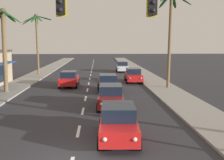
{
  "coord_description": "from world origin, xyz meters",
  "views": [
    {
      "loc": [
        1.05,
        -10.45,
        4.68
      ],
      "look_at": [
        2.01,
        8.0,
        2.2
      ],
      "focal_mm": 44.18,
      "sensor_mm": 36.0,
      "label": 1
    }
  ],
  "objects_px": {
    "sedan_fifth_in_queue": "(108,83)",
    "palm_right_second": "(170,19)",
    "traffic_signal_mast": "(158,24)",
    "palm_left_second": "(4,37)",
    "sedan_parked_nearest_kerb": "(133,75)",
    "sedan_lead_at_stop_bar": "(118,122)",
    "sedan_third_in_queue": "(111,96)",
    "palm_left_third": "(36,29)",
    "sedan_parked_mid_kerb": "(122,67)",
    "sedan_oncoming_far": "(69,79)"
  },
  "relations": [
    {
      "from": "palm_right_second",
      "to": "palm_left_second",
      "type": "bearing_deg",
      "value": -174.03
    },
    {
      "from": "palm_left_second",
      "to": "traffic_signal_mast",
      "type": "bearing_deg",
      "value": -54.33
    },
    {
      "from": "sedan_fifth_in_queue",
      "to": "palm_left_second",
      "type": "distance_m",
      "value": 10.57
    },
    {
      "from": "palm_left_second",
      "to": "palm_right_second",
      "type": "distance_m",
      "value": 16.17
    },
    {
      "from": "sedan_third_in_queue",
      "to": "sedan_parked_nearest_kerb",
      "type": "relative_size",
      "value": 1.01
    },
    {
      "from": "palm_left_second",
      "to": "sedan_oncoming_far",
      "type": "bearing_deg",
      "value": 32.92
    },
    {
      "from": "traffic_signal_mast",
      "to": "palm_left_second",
      "type": "relative_size",
      "value": 1.36
    },
    {
      "from": "sedan_lead_at_stop_bar",
      "to": "sedan_third_in_queue",
      "type": "xyz_separation_m",
      "value": [
        -0.05,
        6.61,
        0.0
      ]
    },
    {
      "from": "traffic_signal_mast",
      "to": "sedan_third_in_queue",
      "type": "xyz_separation_m",
      "value": [
        -1.44,
        8.82,
        -4.56
      ]
    },
    {
      "from": "traffic_signal_mast",
      "to": "sedan_third_in_queue",
      "type": "height_order",
      "value": "traffic_signal_mast"
    },
    {
      "from": "sedan_fifth_in_queue",
      "to": "palm_right_second",
      "type": "distance_m",
      "value": 9.06
    },
    {
      "from": "sedan_parked_nearest_kerb",
      "to": "sedan_parked_mid_kerb",
      "type": "bearing_deg",
      "value": 91.14
    },
    {
      "from": "palm_left_second",
      "to": "palm_left_third",
      "type": "distance_m",
      "value": 14.18
    },
    {
      "from": "sedan_parked_mid_kerb",
      "to": "palm_left_third",
      "type": "bearing_deg",
      "value": -160.06
    },
    {
      "from": "sedan_lead_at_stop_bar",
      "to": "palm_left_third",
      "type": "xyz_separation_m",
      "value": [
        -9.66,
        27.25,
        5.87
      ]
    },
    {
      "from": "palm_left_second",
      "to": "palm_right_second",
      "type": "relative_size",
      "value": 0.79
    },
    {
      "from": "palm_left_third",
      "to": "sedan_fifth_in_queue",
      "type": "bearing_deg",
      "value": -55.51
    },
    {
      "from": "sedan_parked_mid_kerb",
      "to": "sedan_fifth_in_queue",
      "type": "bearing_deg",
      "value": -99.33
    },
    {
      "from": "sedan_third_in_queue",
      "to": "palm_left_third",
      "type": "height_order",
      "value": "palm_left_third"
    },
    {
      "from": "sedan_parked_nearest_kerb",
      "to": "sedan_lead_at_stop_bar",
      "type": "bearing_deg",
      "value": -99.53
    },
    {
      "from": "traffic_signal_mast",
      "to": "palm_left_second",
      "type": "xyz_separation_m",
      "value": [
        -11.02,
        15.35,
        -0.17
      ]
    },
    {
      "from": "sedan_third_in_queue",
      "to": "palm_left_third",
      "type": "bearing_deg",
      "value": 114.95
    },
    {
      "from": "sedan_lead_at_stop_bar",
      "to": "palm_left_third",
      "type": "distance_m",
      "value": 29.5
    },
    {
      "from": "sedan_third_in_queue",
      "to": "traffic_signal_mast",
      "type": "bearing_deg",
      "value": -80.71
    },
    {
      "from": "sedan_lead_at_stop_bar",
      "to": "palm_right_second",
      "type": "distance_m",
      "value": 17.28
    },
    {
      "from": "sedan_fifth_in_queue",
      "to": "palm_right_second",
      "type": "relative_size",
      "value": 0.45
    },
    {
      "from": "sedan_fifth_in_queue",
      "to": "sedan_parked_mid_kerb",
      "type": "distance_m",
      "value": 18.9
    },
    {
      "from": "sedan_parked_mid_kerb",
      "to": "palm_left_second",
      "type": "bearing_deg",
      "value": -124.12
    },
    {
      "from": "sedan_parked_mid_kerb",
      "to": "palm_right_second",
      "type": "distance_m",
      "value": 18.45
    },
    {
      "from": "sedan_oncoming_far",
      "to": "palm_right_second",
      "type": "height_order",
      "value": "palm_right_second"
    },
    {
      "from": "traffic_signal_mast",
      "to": "sedan_parked_mid_kerb",
      "type": "bearing_deg",
      "value": 87.21
    },
    {
      "from": "sedan_lead_at_stop_bar",
      "to": "sedan_parked_mid_kerb",
      "type": "height_order",
      "value": "same"
    },
    {
      "from": "sedan_lead_at_stop_bar",
      "to": "sedan_fifth_in_queue",
      "type": "distance_m",
      "value": 13.21
    },
    {
      "from": "sedan_lead_at_stop_bar",
      "to": "sedan_parked_mid_kerb",
      "type": "relative_size",
      "value": 1.01
    },
    {
      "from": "sedan_lead_at_stop_bar",
      "to": "sedan_third_in_queue",
      "type": "relative_size",
      "value": 1.0
    },
    {
      "from": "sedan_fifth_in_queue",
      "to": "sedan_oncoming_far",
      "type": "height_order",
      "value": "same"
    },
    {
      "from": "traffic_signal_mast",
      "to": "sedan_oncoming_far",
      "type": "xyz_separation_m",
      "value": [
        -5.47,
        18.95,
        -4.56
      ]
    },
    {
      "from": "traffic_signal_mast",
      "to": "palm_left_second",
      "type": "bearing_deg",
      "value": 125.67
    },
    {
      "from": "sedan_fifth_in_queue",
      "to": "palm_left_second",
      "type": "xyz_separation_m",
      "value": [
        -9.62,
        -0.07,
        4.39
      ]
    },
    {
      "from": "sedan_oncoming_far",
      "to": "palm_right_second",
      "type": "distance_m",
      "value": 12.31
    },
    {
      "from": "sedan_fifth_in_queue",
      "to": "sedan_parked_nearest_kerb",
      "type": "xyz_separation_m",
      "value": [
        3.31,
        6.42,
        0.0
      ]
    },
    {
      "from": "sedan_third_in_queue",
      "to": "sedan_oncoming_far",
      "type": "relative_size",
      "value": 1.01
    },
    {
      "from": "sedan_fifth_in_queue",
      "to": "palm_left_second",
      "type": "bearing_deg",
      "value": -179.57
    },
    {
      "from": "sedan_lead_at_stop_bar",
      "to": "palm_right_second",
      "type": "xyz_separation_m",
      "value": [
        6.34,
        14.81,
        6.26
      ]
    },
    {
      "from": "sedan_fifth_in_queue",
      "to": "palm_right_second",
      "type": "height_order",
      "value": "palm_right_second"
    },
    {
      "from": "traffic_signal_mast",
      "to": "palm_left_third",
      "type": "distance_m",
      "value": 31.49
    },
    {
      "from": "sedan_fifth_in_queue",
      "to": "sedan_parked_nearest_kerb",
      "type": "distance_m",
      "value": 7.23
    },
    {
      "from": "traffic_signal_mast",
      "to": "sedan_oncoming_far",
      "type": "relative_size",
      "value": 2.39
    },
    {
      "from": "traffic_signal_mast",
      "to": "sedan_fifth_in_queue",
      "type": "height_order",
      "value": "traffic_signal_mast"
    },
    {
      "from": "sedan_parked_mid_kerb",
      "to": "sedan_third_in_queue",
      "type": "bearing_deg",
      "value": -97.0
    }
  ]
}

